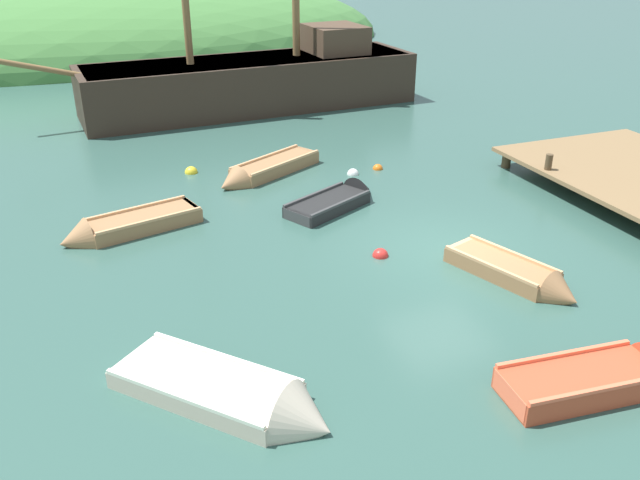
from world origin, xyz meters
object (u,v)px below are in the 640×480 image
Objects in this scene: rowboat_near_dock at (123,229)px; buoy_yellow at (191,173)px; rowboat_far at (340,201)px; buoy_red at (380,256)px; rowboat_center at (604,380)px; rowboat_outer_left at (242,401)px; sailing_ship at (255,89)px; rowboat_outer_right at (263,172)px; buoy_white at (353,174)px; rowboat_portside at (519,277)px; buoy_orange at (378,169)px.

buoy_yellow is at bearing -137.14° from rowboat_near_dock.
buoy_red is at bearing -122.28° from rowboat_far.
rowboat_center is 6.00m from rowboat_outer_left.
sailing_ship is 4.30× the size of rowboat_outer_right.
buoy_white is 0.90× the size of buoy_yellow.
buoy_yellow is (-3.27, 4.04, -0.09)m from rowboat_far.
rowboat_center reaches higher than rowboat_portside.
rowboat_portside is 3.62m from rowboat_center.
rowboat_portside is 7.50m from buoy_white.
rowboat_outer_left is (0.99, -7.44, -0.02)m from rowboat_near_dock.
buoy_red is at bearing 90.48° from rowboat_outer_left.
rowboat_outer_right reaches higher than buoy_orange.
buoy_yellow is at bearing 112.00° from buoy_red.
rowboat_near_dock is at bearing -165.78° from buoy_white.
buoy_white is (1.32, 2.07, -0.09)m from rowboat_far.
rowboat_center is (0.97, -8.92, 0.05)m from rowboat_far.
buoy_white is (2.61, -0.87, -0.13)m from rowboat_outer_right.
rowboat_near_dock is 10.01× the size of buoy_white.
rowboat_far is at bearing 82.93° from sailing_ship.
buoy_red is at bearing -68.00° from buoy_yellow.
buoy_orange is at bearing 140.16° from rowboat_outer_right.
rowboat_near_dock is 6.43m from buoy_red.
rowboat_near_dock is 5.20m from rowboat_outer_right.
buoy_red is (4.42, 3.96, -0.10)m from rowboat_outer_left.
rowboat_outer_right is 6.22m from buoy_red.
rowboat_far is 8.68× the size of buoy_white.
rowboat_outer_right is at bearing -29.03° from buoy_yellow.
rowboat_portside is at bearing 90.98° from sailing_ship.
rowboat_outer_right is at bearing 161.51° from buoy_white.
buoy_red is 5.53m from buoy_white.
sailing_ship is 43.49× the size of buoy_red.
sailing_ship is 40.57× the size of buoy_yellow.
sailing_ship is 8.03m from buoy_yellow.
rowboat_outer_left is (-6.64, -1.76, -0.01)m from rowboat_portside.
rowboat_center is (6.72, -9.19, 0.02)m from rowboat_near_dock.
buoy_white is at bearing 93.78° from rowboat_center.
rowboat_outer_right is 2.28m from buoy_yellow.
sailing_ship reaches higher than rowboat_portside.
buoy_yellow is (-4.25, 12.96, -0.14)m from rowboat_center.
rowboat_outer_left is at bearing 168.68° from rowboat_center.
rowboat_center is (-0.91, -3.50, 0.03)m from rowboat_portside.
buoy_yellow is at bearing 102.83° from rowboat_far.
rowboat_near_dock is 8.24m from buoy_orange.
rowboat_far is at bearing 101.84° from rowboat_center.
rowboat_center reaches higher than buoy_red.
buoy_yellow is at bearing 131.07° from rowboat_outer_left.
rowboat_outer_right is 10.11× the size of buoy_red.
rowboat_far is 0.83× the size of rowboat_outer_right.
rowboat_portside is 10.16× the size of buoy_orange.
buoy_yellow is (-5.15, 9.45, -0.11)m from rowboat_portside.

